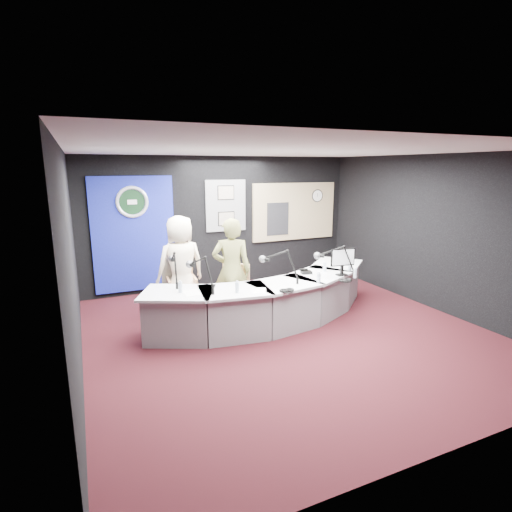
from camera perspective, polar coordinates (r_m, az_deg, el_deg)
name	(u,v)px	position (r m, az deg, el deg)	size (l,w,h in m)	color
ground	(288,332)	(6.47, 4.59, -10.83)	(6.00, 6.00, 0.00)	black
ceiling	(291,150)	(5.94, 5.08, 14.80)	(6.00, 6.00, 0.02)	silver
wall_back	(223,222)	(8.76, -4.68, 4.90)	(6.00, 0.02, 2.80)	black
wall_front	(461,309)	(3.80, 27.29, -6.75)	(6.00, 0.02, 2.80)	black
wall_left	(72,265)	(5.33, -24.79, -1.23)	(0.02, 6.00, 2.80)	black
wall_right	(435,233)	(7.92, 24.24, 3.02)	(0.02, 6.00, 2.80)	black
broadcast_desk	(270,300)	(6.76, 2.03, -6.32)	(4.50, 1.90, 0.75)	silver
backdrop_panel	(134,235)	(8.33, -17.03, 2.94)	(1.60, 0.05, 2.30)	navy
agency_seal	(132,202)	(8.21, -17.29, 7.38)	(0.63, 0.63, 0.07)	silver
seal_center	(132,202)	(8.21, -17.29, 7.38)	(0.48, 0.48, 0.01)	black
pinboard	(226,206)	(8.71, -4.34, 7.18)	(0.90, 0.04, 1.10)	slate
framed_photo_upper	(226,193)	(8.66, -4.30, 9.01)	(0.34, 0.02, 0.27)	#81715E
framed_photo_lower	(226,219)	(8.71, -4.24, 5.33)	(0.34, 0.02, 0.27)	#81715E
booth_window_frame	(294,211)	(9.44, 5.50, 6.35)	(2.12, 0.06, 1.32)	tan
booth_glow	(295,211)	(9.43, 5.53, 6.35)	(2.00, 0.02, 1.20)	#D4BE86
equipment_rack	(278,219)	(9.22, 3.12, 5.30)	(0.55, 0.02, 0.75)	black
wall_clock	(317,196)	(9.69, 8.76, 8.51)	(0.28, 0.28, 0.01)	white
armchair_left	(182,286)	(7.24, -10.57, -4.29)	(0.55, 0.55, 0.98)	tan
armchair_right	(232,297)	(6.76, -3.46, -5.82)	(0.49, 0.49, 0.87)	tan
draped_jacket	(176,276)	(7.43, -11.38, -2.85)	(0.50, 0.10, 0.70)	#6A665A
person_man	(181,265)	(7.13, -10.70, -1.30)	(0.86, 0.56, 1.76)	#FFECCB
person_woman	(232,271)	(6.63, -3.51, -2.13)	(0.64, 0.42, 1.77)	olive
computer_monitor	(342,257)	(6.94, 12.25, -0.15)	(0.46, 0.03, 0.32)	black
desk_phone	(306,272)	(7.01, 7.20, -2.30)	(0.18, 0.14, 0.04)	black
headphones_near	(345,280)	(6.66, 12.66, -3.38)	(0.22, 0.22, 0.04)	black
headphones_far	(287,290)	(6.00, 4.42, -4.90)	(0.23, 0.23, 0.04)	black
paper_stack	(192,293)	(5.98, -9.18, -5.23)	(0.23, 0.32, 0.00)	white
notepad	(259,291)	(6.01, 0.39, -4.98)	(0.22, 0.31, 0.00)	white
boom_mic_a	(174,265)	(6.44, -11.61, -1.28)	(0.20, 0.74, 0.60)	black
boom_mic_b	(201,270)	(6.04, -7.90, -2.06)	(0.30, 0.71, 0.60)	black
boom_mic_c	(280,263)	(6.43, 3.41, -1.06)	(0.51, 0.60, 0.60)	black
boom_mic_d	(336,259)	(6.86, 11.29, -0.43)	(0.60, 0.52, 0.60)	black
water_bottles	(276,277)	(6.41, 2.94, -3.04)	(3.12, 0.62, 0.18)	silver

